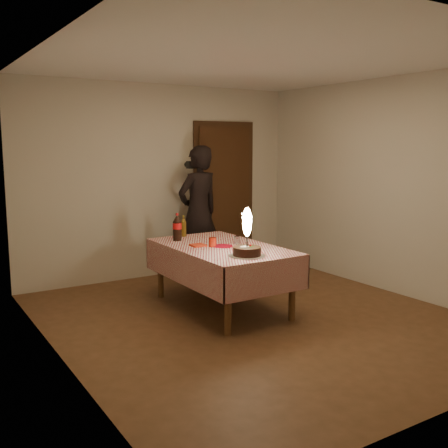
# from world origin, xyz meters

# --- Properties ---
(ground) EXTENTS (4.00, 4.50, 0.01)m
(ground) POSITION_xyz_m (0.00, 0.00, 0.00)
(ground) COLOR brown
(ground) RESTS_ON ground
(room_shell) EXTENTS (4.04, 4.54, 2.62)m
(room_shell) POSITION_xyz_m (0.03, 0.08, 1.65)
(room_shell) COLOR beige
(room_shell) RESTS_ON ground
(dining_table) EXTENTS (1.02, 1.72, 0.70)m
(dining_table) POSITION_xyz_m (-0.12, 0.50, 0.61)
(dining_table) COLOR brown
(dining_table) RESTS_ON ground
(birthday_cake) EXTENTS (0.35, 0.35, 0.49)m
(birthday_cake) POSITION_xyz_m (-0.17, -0.07, 0.82)
(birthday_cake) COLOR white
(birthday_cake) RESTS_ON dining_table
(red_plate) EXTENTS (0.22, 0.22, 0.01)m
(red_plate) POSITION_xyz_m (-0.12, 0.47, 0.71)
(red_plate) COLOR red
(red_plate) RESTS_ON dining_table
(red_cup) EXTENTS (0.08, 0.08, 0.10)m
(red_cup) POSITION_xyz_m (-0.22, 0.52, 0.75)
(red_cup) COLOR #AA1E0B
(red_cup) RESTS_ON dining_table
(clear_cup) EXTENTS (0.07, 0.07, 0.09)m
(clear_cup) POSITION_xyz_m (0.09, 0.50, 0.75)
(clear_cup) COLOR white
(clear_cup) RESTS_ON dining_table
(napkin_stack) EXTENTS (0.15, 0.15, 0.02)m
(napkin_stack) POSITION_xyz_m (-0.34, 0.63, 0.71)
(napkin_stack) COLOR red
(napkin_stack) RESTS_ON dining_table
(cola_bottle) EXTENTS (0.10, 0.10, 0.32)m
(cola_bottle) POSITION_xyz_m (-0.37, 1.05, 0.85)
(cola_bottle) COLOR black
(cola_bottle) RESTS_ON dining_table
(amber_bottle_left) EXTENTS (0.06, 0.06, 0.26)m
(amber_bottle_left) POSITION_xyz_m (-0.19, 1.25, 0.82)
(amber_bottle_left) COLOR #5A3E0F
(amber_bottle_left) RESTS_ON dining_table
(photographer) EXTENTS (0.72, 0.54, 1.78)m
(photographer) POSITION_xyz_m (0.36, 1.85, 0.89)
(photographer) COLOR black
(photographer) RESTS_ON ground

